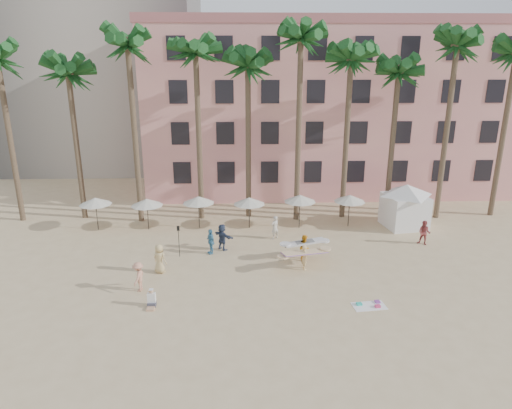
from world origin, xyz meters
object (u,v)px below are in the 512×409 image
(carrier_white, at_px, (305,246))
(carrier_yellow, at_px, (305,255))
(cabana, at_px, (405,202))
(pink_hotel, at_px, (323,109))

(carrier_white, bearing_deg, carrier_yellow, -97.91)
(cabana, bearing_deg, carrier_white, -145.55)
(pink_hotel, height_order, carrier_white, pink_hotel)
(carrier_yellow, bearing_deg, carrier_white, 82.09)
(pink_hotel, bearing_deg, cabana, -71.97)
(cabana, xyz_separation_m, carrier_yellow, (-9.05, -7.58, -1.12))
(cabana, bearing_deg, pink_hotel, 108.03)
(cabana, distance_m, carrier_white, 10.78)
(pink_hotel, distance_m, cabana, 15.50)
(pink_hotel, distance_m, carrier_yellow, 22.81)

